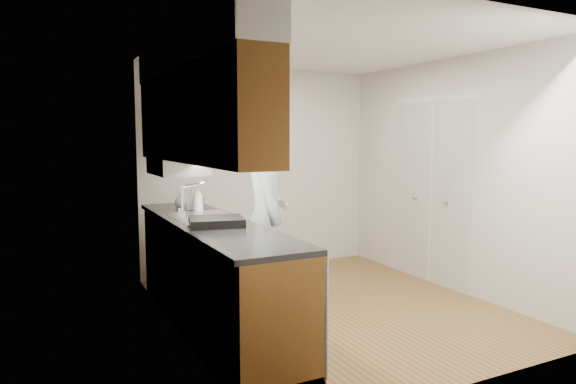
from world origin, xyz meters
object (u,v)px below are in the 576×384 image
at_px(soap_bottle_b, 192,199).
at_px(soap_bottle_c, 181,200).
at_px(dish_rack, 216,222).
at_px(person, 265,204).
at_px(soap_bottle_a, 198,200).
at_px(steel_can, 202,203).

relative_size(soap_bottle_b, soap_bottle_c, 1.30).
height_order(soap_bottle_c, dish_rack, soap_bottle_c).
relative_size(soap_bottle_c, dish_rack, 0.37).
relative_size(soap_bottle_b, dish_rack, 0.48).
height_order(soap_bottle_b, dish_rack, soap_bottle_b).
distance_m(person, soap_bottle_a, 0.66).
bearing_deg(steel_can, soap_bottle_b, 176.69).
bearing_deg(soap_bottle_b, person, -51.34).
height_order(person, soap_bottle_b, person).
bearing_deg(soap_bottle_c, dish_rack, -91.52).
bearing_deg(soap_bottle_b, soap_bottle_c, 105.51).
bearing_deg(person, soap_bottle_b, 52.55).
bearing_deg(soap_bottle_b, steel_can, -3.31).
bearing_deg(soap_bottle_a, dish_rack, -96.40).
bearing_deg(soap_bottle_b, dish_rack, -95.05).
relative_size(person, dish_rack, 4.77).
distance_m(soap_bottle_b, dish_rack, 1.02).
relative_size(soap_bottle_b, steel_can, 1.78).
xyz_separation_m(steel_can, dish_rack, (-0.19, -1.01, -0.02)).
xyz_separation_m(soap_bottle_a, soap_bottle_b, (0.00, 0.22, -0.02)).
xyz_separation_m(soap_bottle_b, soap_bottle_c, (-0.06, 0.21, -0.02)).
height_order(soap_bottle_a, dish_rack, soap_bottle_a).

